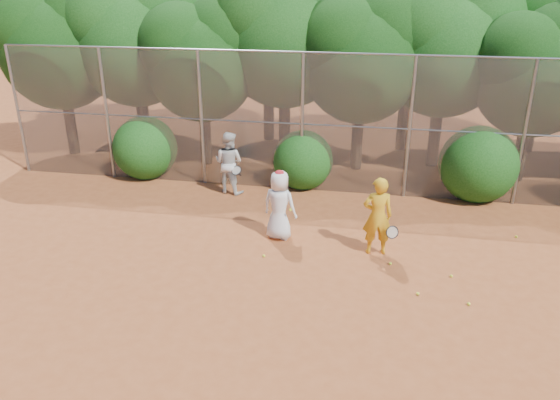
# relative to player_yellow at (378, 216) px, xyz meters

# --- Properties ---
(ground) EXTENTS (80.00, 80.00, 0.00)m
(ground) POSITION_rel_player_yellow_xyz_m (-1.27, -2.38, -0.93)
(ground) COLOR brown
(ground) RESTS_ON ground
(fence_back) EXTENTS (20.05, 0.09, 4.03)m
(fence_back) POSITION_rel_player_yellow_xyz_m (-1.39, 3.62, 1.12)
(fence_back) COLOR gray
(fence_back) RESTS_ON ground
(tree_0) EXTENTS (4.38, 3.81, 6.00)m
(tree_0) POSITION_rel_player_yellow_xyz_m (-10.71, 5.66, 3.00)
(tree_0) COLOR black
(tree_0) RESTS_ON ground
(tree_1) EXTENTS (4.64, 4.03, 6.35)m
(tree_1) POSITION_rel_player_yellow_xyz_m (-8.21, 6.16, 3.24)
(tree_1) COLOR black
(tree_1) RESTS_ON ground
(tree_2) EXTENTS (3.99, 3.47, 5.47)m
(tree_2) POSITION_rel_player_yellow_xyz_m (-5.72, 5.46, 2.66)
(tree_2) COLOR black
(tree_2) RESTS_ON ground
(tree_3) EXTENTS (4.89, 4.26, 6.70)m
(tree_3) POSITION_rel_player_yellow_xyz_m (-3.20, 6.47, 3.47)
(tree_3) COLOR black
(tree_3) RESTS_ON ground
(tree_4) EXTENTS (4.19, 3.64, 5.73)m
(tree_4) POSITION_rel_player_yellow_xyz_m (-0.71, 5.86, 2.83)
(tree_4) COLOR black
(tree_4) RESTS_ON ground
(tree_5) EXTENTS (4.51, 3.92, 6.17)m
(tree_5) POSITION_rel_player_yellow_xyz_m (1.79, 6.66, 3.12)
(tree_5) COLOR black
(tree_5) RESTS_ON ground
(tree_6) EXTENTS (3.86, 3.36, 5.29)m
(tree_6) POSITION_rel_player_yellow_xyz_m (4.28, 5.66, 2.54)
(tree_6) COLOR black
(tree_6) RESTS_ON ground
(tree_9) EXTENTS (4.83, 4.20, 6.62)m
(tree_9) POSITION_rel_player_yellow_xyz_m (-9.21, 8.47, 3.41)
(tree_9) COLOR black
(tree_9) RESTS_ON ground
(tree_10) EXTENTS (5.15, 4.48, 7.06)m
(tree_10) POSITION_rel_player_yellow_xyz_m (-4.20, 8.67, 3.70)
(tree_10) COLOR black
(tree_10) RESTS_ON ground
(tree_11) EXTENTS (4.64, 4.03, 6.35)m
(tree_11) POSITION_rel_player_yellow_xyz_m (0.79, 8.26, 3.24)
(tree_11) COLOR black
(tree_11) RESTS_ON ground
(tree_12) EXTENTS (5.02, 4.37, 6.88)m
(tree_12) POSITION_rel_player_yellow_xyz_m (5.30, 8.87, 3.58)
(tree_12) COLOR black
(tree_12) RESTS_ON ground
(bush_0) EXTENTS (2.00, 2.00, 2.00)m
(bush_0) POSITION_rel_player_yellow_xyz_m (-7.27, 3.92, 0.07)
(bush_0) COLOR #124310
(bush_0) RESTS_ON ground
(bush_1) EXTENTS (1.80, 1.80, 1.80)m
(bush_1) POSITION_rel_player_yellow_xyz_m (-2.27, 3.92, -0.03)
(bush_1) COLOR #124310
(bush_1) RESTS_ON ground
(bush_2) EXTENTS (2.20, 2.20, 2.20)m
(bush_2) POSITION_rel_player_yellow_xyz_m (2.73, 3.92, 0.17)
(bush_2) COLOR #124310
(bush_2) RESTS_ON ground
(player_yellow) EXTENTS (0.88, 0.58, 1.86)m
(player_yellow) POSITION_rel_player_yellow_xyz_m (0.00, 0.00, 0.00)
(player_yellow) COLOR gold
(player_yellow) RESTS_ON ground
(player_teen) EXTENTS (0.95, 0.74, 1.75)m
(player_teen) POSITION_rel_player_yellow_xyz_m (-2.32, 0.36, -0.06)
(player_teen) COLOR white
(player_teen) RESTS_ON ground
(player_white) EXTENTS (1.04, 0.91, 1.83)m
(player_white) POSITION_rel_player_yellow_xyz_m (-4.31, 3.02, -0.02)
(player_white) COLOR silver
(player_white) RESTS_ON ground
(ball_0) EXTENTS (0.07, 0.07, 0.07)m
(ball_0) POSITION_rel_player_yellow_xyz_m (1.86, -1.87, -0.89)
(ball_0) COLOR #CAD827
(ball_0) RESTS_ON ground
(ball_1) EXTENTS (0.07, 0.07, 0.07)m
(ball_1) POSITION_rel_player_yellow_xyz_m (0.35, -0.52, -0.89)
(ball_1) COLOR #CAD827
(ball_1) RESTS_ON ground
(ball_2) EXTENTS (0.07, 0.07, 0.07)m
(ball_2) POSITION_rel_player_yellow_xyz_m (0.89, -1.68, -0.89)
(ball_2) COLOR #CAD827
(ball_2) RESTS_ON ground
(ball_3) EXTENTS (0.07, 0.07, 0.07)m
(ball_3) POSITION_rel_player_yellow_xyz_m (1.63, -0.84, -0.89)
(ball_3) COLOR #CAD827
(ball_3) RESTS_ON ground
(ball_4) EXTENTS (0.07, 0.07, 0.07)m
(ball_4) POSITION_rel_player_yellow_xyz_m (-2.49, -0.69, -0.89)
(ball_4) COLOR #CAD827
(ball_4) RESTS_ON ground
(ball_5) EXTENTS (0.07, 0.07, 0.07)m
(ball_5) POSITION_rel_player_yellow_xyz_m (3.40, 1.38, -0.89)
(ball_5) COLOR #CAD827
(ball_5) RESTS_ON ground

